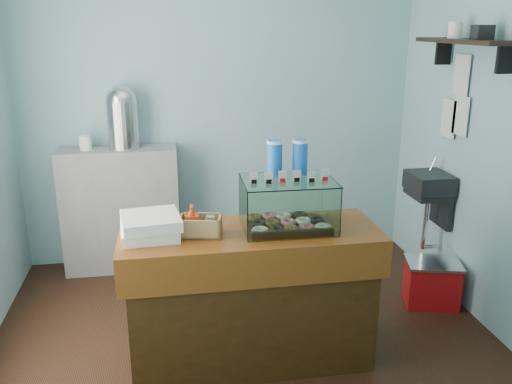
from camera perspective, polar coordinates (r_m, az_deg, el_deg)
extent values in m
plane|color=black|center=(3.96, -1.13, -14.98)|extent=(3.50, 3.50, 0.00)
cube|color=#7FAFBA|center=(4.89, -3.91, 8.86)|extent=(3.50, 0.04, 2.80)
cube|color=#7FAFBA|center=(2.01, 5.10, -3.75)|extent=(3.50, 0.04, 2.80)
cube|color=#7FAFBA|center=(4.06, 24.06, 5.64)|extent=(0.04, 3.00, 2.80)
cube|color=black|center=(4.55, 17.77, 0.96)|extent=(0.30, 0.35, 0.15)
cube|color=black|center=(4.67, 18.97, -1.33)|extent=(0.04, 0.30, 0.35)
cylinder|color=silver|center=(4.64, 18.12, 2.77)|extent=(0.02, 0.02, 0.12)
cylinder|color=silver|center=(4.66, 17.38, -3.17)|extent=(0.04, 0.04, 0.45)
cube|color=black|center=(4.18, 21.10, 14.60)|extent=(0.25, 1.00, 0.03)
cube|color=black|center=(3.88, 24.79, 12.56)|extent=(0.12, 0.03, 0.18)
cube|color=black|center=(4.56, 19.12, 13.68)|extent=(0.12, 0.03, 0.18)
cube|color=silver|center=(4.42, 20.72, 7.53)|extent=(0.01, 0.21, 0.30)
cube|color=silver|center=(4.57, 19.60, 7.30)|extent=(0.01, 0.21, 0.30)
cube|color=silver|center=(4.43, 20.82, 11.47)|extent=(0.01, 0.21, 0.30)
cube|color=#42240C|center=(3.54, -0.55, -11.38)|extent=(1.50, 0.56, 0.84)
cube|color=#4C1C0A|center=(3.34, -0.57, -4.61)|extent=(1.60, 0.60, 0.06)
cube|color=#4C1C0A|center=(3.14, 0.26, -8.53)|extent=(1.60, 0.04, 0.18)
cube|color=gray|center=(4.91, -13.99, -1.83)|extent=(1.00, 0.32, 1.10)
cube|color=#331D0F|center=(3.39, 3.33, -3.58)|extent=(0.51, 0.36, 0.02)
torus|color=beige|center=(3.24, 0.47, -4.06)|extent=(0.10, 0.10, 0.03)
torus|color=black|center=(3.26, 2.12, -3.96)|extent=(0.10, 0.10, 0.03)
torus|color=brown|center=(3.28, 3.75, -3.87)|extent=(0.10, 0.10, 0.03)
torus|color=#C85E74|center=(3.30, 5.37, -3.77)|extent=(0.10, 0.10, 0.03)
torus|color=beige|center=(3.32, 6.96, -3.67)|extent=(0.10, 0.10, 0.03)
torus|color=black|center=(3.35, 0.15, -3.33)|extent=(0.10, 0.10, 0.03)
torus|color=brown|center=(3.37, 1.75, -3.24)|extent=(0.10, 0.10, 0.03)
torus|color=#C85E74|center=(3.38, 3.33, -3.15)|extent=(0.10, 0.10, 0.03)
torus|color=beige|center=(3.40, 4.90, -3.06)|extent=(0.10, 0.10, 0.03)
torus|color=black|center=(3.43, 6.44, -2.97)|extent=(0.10, 0.10, 0.03)
torus|color=brown|center=(3.46, -0.14, -2.65)|extent=(0.10, 0.10, 0.03)
torus|color=#C85E74|center=(3.47, 1.40, -2.57)|extent=(0.10, 0.10, 0.03)
torus|color=beige|center=(3.49, 2.94, -2.48)|extent=(0.10, 0.10, 0.03)
torus|color=black|center=(3.51, 4.46, -2.40)|extent=(0.10, 0.10, 0.03)
cube|color=white|center=(3.16, 4.12, -2.48)|extent=(0.55, 0.02, 0.30)
cube|color=white|center=(3.53, 2.70, -0.28)|extent=(0.55, 0.02, 0.30)
cube|color=white|center=(3.30, -1.35, -1.55)|extent=(0.01, 0.40, 0.30)
cube|color=white|center=(3.41, 7.93, -1.08)|extent=(0.01, 0.40, 0.30)
cube|color=white|center=(3.30, 3.41, 1.22)|extent=(0.57, 0.43, 0.01)
cube|color=silver|center=(3.20, -0.20, 1.46)|extent=(0.05, 0.00, 0.07)
cube|color=black|center=(3.21, -0.20, 1.07)|extent=(0.03, 0.02, 0.02)
cube|color=silver|center=(3.22, 1.34, 1.53)|extent=(0.05, 0.00, 0.07)
cube|color=black|center=(3.22, 1.33, 1.14)|extent=(0.03, 0.02, 0.02)
cube|color=silver|center=(3.23, 2.85, 1.59)|extent=(0.05, 0.00, 0.07)
cube|color=red|center=(3.24, 2.85, 1.20)|extent=(0.03, 0.02, 0.02)
cube|color=silver|center=(3.25, 4.36, 1.65)|extent=(0.05, 0.00, 0.07)
cube|color=black|center=(3.26, 4.35, 1.26)|extent=(0.03, 0.02, 0.02)
cube|color=silver|center=(3.27, 5.84, 1.71)|extent=(0.05, 0.00, 0.07)
cube|color=black|center=(3.28, 5.83, 1.32)|extent=(0.03, 0.02, 0.02)
cube|color=silver|center=(3.29, 7.31, 1.76)|extent=(0.05, 0.00, 0.07)
cube|color=red|center=(3.30, 7.29, 1.38)|extent=(0.03, 0.02, 0.02)
cylinder|color=blue|center=(3.38, 1.98, 3.63)|extent=(0.09, 0.09, 0.22)
cylinder|color=white|center=(3.36, 2.00, 5.29)|extent=(0.10, 0.10, 0.02)
cylinder|color=blue|center=(3.42, 4.65, 3.72)|extent=(0.09, 0.09, 0.22)
cylinder|color=white|center=(3.39, 4.69, 5.36)|extent=(0.10, 0.10, 0.02)
cube|color=tan|center=(3.28, -5.85, -4.45)|extent=(0.28, 0.20, 0.01)
cube|color=tan|center=(3.20, -6.04, -4.01)|extent=(0.25, 0.07, 0.12)
cube|color=tan|center=(3.33, -5.72, -3.15)|extent=(0.25, 0.07, 0.12)
cube|color=tan|center=(3.28, -7.92, -3.53)|extent=(0.04, 0.15, 0.12)
cube|color=tan|center=(3.25, -3.81, -3.61)|extent=(0.04, 0.15, 0.12)
imported|color=red|center=(3.26, -6.77, -2.87)|extent=(0.10, 0.10, 0.18)
cylinder|color=green|center=(3.26, -4.83, -3.56)|extent=(0.06, 0.06, 0.10)
cylinder|color=silver|center=(3.24, -4.85, -2.65)|extent=(0.05, 0.05, 0.01)
cube|color=white|center=(3.31, -11.14, -4.04)|extent=(0.36, 0.36, 0.07)
cube|color=white|center=(3.27, -11.03, -3.00)|extent=(0.37, 0.37, 0.07)
cylinder|color=silver|center=(4.77, -13.66, 4.59)|extent=(0.29, 0.29, 0.01)
cylinder|color=silver|center=(4.73, -13.83, 6.97)|extent=(0.26, 0.26, 0.39)
sphere|color=silver|center=(4.70, -14.00, 9.32)|extent=(0.26, 0.26, 0.26)
cube|color=#B90E13|center=(4.51, 17.99, -9.19)|extent=(0.45, 0.38, 0.34)
cube|color=silver|center=(4.43, 18.21, -7.11)|extent=(0.47, 0.40, 0.02)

